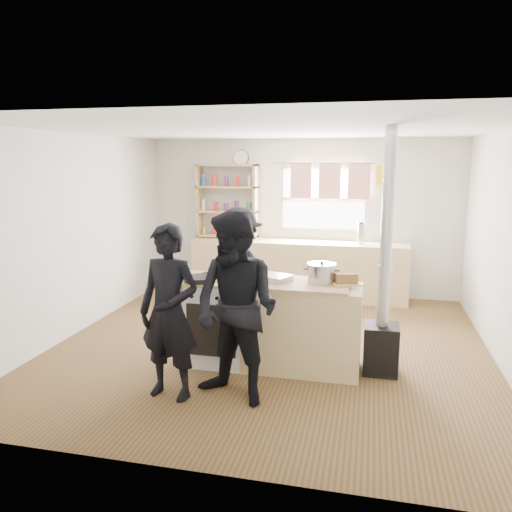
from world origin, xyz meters
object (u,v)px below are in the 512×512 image
Objects in this scene: bread_board at (346,280)px; person_near_right at (236,309)px; person_far at (239,273)px; stockpot_counter at (321,273)px; flue_heater at (383,312)px; roast_tray at (274,277)px; cooking_island at (274,324)px; stockpot_stove at (229,268)px; person_near_left at (169,312)px; skillet_greens at (199,279)px; thermos at (361,234)px.

person_near_right is at bearing -136.83° from bread_board.
person_near_right is 1.08× the size of person_far.
stockpot_counter is 0.74m from flue_heater.
roast_tray is 0.49m from stockpot_counter.
roast_tray is at bearing 93.10° from cooking_island.
person_near_left is (-0.26, -1.08, -0.20)m from stockpot_stove.
person_near_left is (-0.03, -0.71, -0.15)m from skillet_greens.
bread_board is 1.58m from person_far.
stockpot_stove is (-0.54, 0.18, 0.54)m from cooking_island.
skillet_greens is 1.51m from bread_board.
roast_tray is 1.31× the size of stockpot_counter.
flue_heater is (1.11, 0.08, 0.18)m from cooking_island.
thermos is 1.47× the size of stockpot_stove.
stockpot_stove reaches higher than bread_board.
stockpot_stove is (-0.53, 0.16, 0.04)m from roast_tray.
person_near_right is (0.62, 0.05, 0.06)m from person_near_left.
person_near_right is at bearing -105.30° from thermos.
roast_tray is at bearing 99.90° from person_near_right.
bread_board is 1.26m from person_near_right.
person_near_left is 0.93× the size of person_near_right.
person_near_right reaches higher than bread_board.
bread_board is at bearing -91.49° from thermos.
roast_tray is at bearing 138.13° from person_far.
thermos reaches higher than bread_board.
person_far reaches higher than stockpot_stove.
roast_tray is (0.76, 0.21, 0.01)m from skillet_greens.
person_near_right is at bearing -144.31° from flue_heater.
bread_board is 0.20× the size of person_far.
stockpot_counter is 0.12× the size of flue_heater.
bread_board is (0.74, -0.01, 0.02)m from roast_tray.
flue_heater reaches higher than person_near_left.
thermos is 0.81× the size of roast_tray.
person_near_left reaches higher than cooking_island.
flue_heater reaches higher than person_near_right.
stockpot_stove is (-1.35, -2.59, -0.05)m from thermos.
person_far is (-1.41, -1.93, -0.26)m from thermos.
thermos is at bearing 96.40° from flue_heater.
person_near_right reaches higher than thermos.
stockpot_stove is (0.22, 0.36, 0.05)m from skillet_greens.
stockpot_counter is (1.24, 0.24, 0.07)m from skillet_greens.
stockpot_counter is at bearing 156.31° from person_far.
stockpot_counter is at bearing 7.45° from cooking_island.
person_near_right reaches higher than stockpot_stove.
stockpot_stove is 0.13× the size of person_near_left.
thermos reaches higher than stockpot_counter.
person_far is (-0.06, 0.66, -0.21)m from stockpot_stove.
skillet_greens is 1.92m from flue_heater.
bread_board is 0.20× the size of person_near_left.
skillet_greens is 1.15× the size of bread_board.
flue_heater reaches higher than bread_board.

